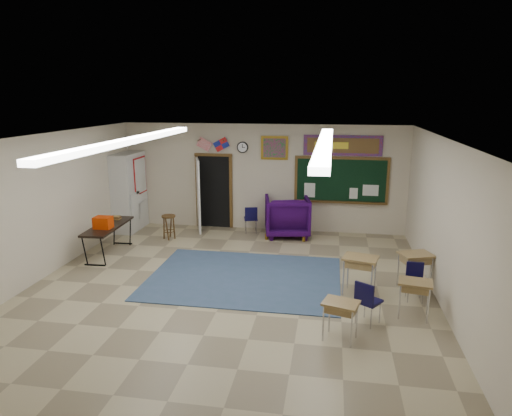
% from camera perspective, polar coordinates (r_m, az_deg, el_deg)
% --- Properties ---
extents(floor, '(9.00, 9.00, 0.00)m').
position_cam_1_polar(floor, '(9.10, -3.69, -10.55)').
color(floor, tan).
rests_on(floor, ground).
extents(back_wall, '(8.00, 0.04, 3.00)m').
position_cam_1_polar(back_wall, '(12.90, 0.76, 3.81)').
color(back_wall, beige).
rests_on(back_wall, floor).
extents(front_wall, '(8.00, 0.04, 3.00)m').
position_cam_1_polar(front_wall, '(4.64, -17.25, -15.99)').
color(front_wall, beige).
rests_on(front_wall, floor).
extents(left_wall, '(0.04, 9.00, 3.00)m').
position_cam_1_polar(left_wall, '(10.26, -26.13, -0.28)').
color(left_wall, beige).
rests_on(left_wall, floor).
extents(right_wall, '(0.04, 9.00, 3.00)m').
position_cam_1_polar(right_wall, '(8.62, 23.04, -2.46)').
color(right_wall, beige).
rests_on(right_wall, floor).
extents(ceiling, '(8.00, 9.00, 0.04)m').
position_cam_1_polar(ceiling, '(8.32, -4.01, 8.61)').
color(ceiling, '#B9B9B4').
rests_on(ceiling, back_wall).
extents(area_rug, '(4.00, 3.00, 0.02)m').
position_cam_1_polar(area_rug, '(9.77, -1.45, -8.68)').
color(area_rug, '#38496A').
rests_on(area_rug, floor).
extents(fluorescent_strips, '(3.86, 6.00, 0.10)m').
position_cam_1_polar(fluorescent_strips, '(8.33, -4.00, 8.20)').
color(fluorescent_strips, white).
rests_on(fluorescent_strips, ceiling).
extents(doorway, '(1.10, 0.89, 2.16)m').
position_cam_1_polar(doorway, '(13.16, -5.82, 1.97)').
color(doorway, black).
rests_on(doorway, back_wall).
extents(chalkboard, '(2.55, 0.14, 1.30)m').
position_cam_1_polar(chalkboard, '(12.73, 10.59, 3.27)').
color(chalkboard, '#573A19').
rests_on(chalkboard, back_wall).
extents(bulletin_board, '(2.10, 0.05, 0.55)m').
position_cam_1_polar(bulletin_board, '(12.59, 10.79, 7.69)').
color(bulletin_board, '#9F180D').
rests_on(bulletin_board, back_wall).
extents(framed_art_print, '(0.75, 0.05, 0.65)m').
position_cam_1_polar(framed_art_print, '(12.70, 2.33, 7.51)').
color(framed_art_print, olive).
rests_on(framed_art_print, back_wall).
extents(wall_clock, '(0.32, 0.05, 0.32)m').
position_cam_1_polar(wall_clock, '(12.84, -1.69, 7.59)').
color(wall_clock, black).
rests_on(wall_clock, back_wall).
extents(wall_flags, '(1.16, 0.06, 0.70)m').
position_cam_1_polar(wall_flags, '(13.00, -5.44, 8.19)').
color(wall_flags, red).
rests_on(wall_flags, back_wall).
extents(storage_cabinet, '(0.59, 1.25, 2.20)m').
position_cam_1_polar(storage_cabinet, '(13.45, -15.53, 1.97)').
color(storage_cabinet, beige).
rests_on(storage_cabinet, floor).
extents(wingback_armchair, '(1.37, 1.39, 1.10)m').
position_cam_1_polar(wingback_armchair, '(12.51, 3.91, -1.01)').
color(wingback_armchair, '#220537').
rests_on(wingback_armchair, floor).
extents(student_chair_reading, '(0.47, 0.47, 0.77)m').
position_cam_1_polar(student_chair_reading, '(12.78, -0.66, -1.42)').
color(student_chair_reading, black).
rests_on(student_chair_reading, floor).
extents(student_chair_desk_a, '(0.54, 0.54, 0.77)m').
position_cam_1_polar(student_chair_desk_a, '(8.04, 13.88, -11.35)').
color(student_chair_desk_a, black).
rests_on(student_chair_desk_a, floor).
extents(student_chair_desk_b, '(0.36, 0.36, 0.71)m').
position_cam_1_polar(student_chair_desk_b, '(9.15, 19.28, -8.79)').
color(student_chair_desk_b, black).
rests_on(student_chair_desk_b, floor).
extents(student_desk_front_left, '(0.74, 0.62, 0.76)m').
position_cam_1_polar(student_desk_front_left, '(9.10, 12.83, -7.98)').
color(student_desk_front_left, '#9B7E48').
rests_on(student_desk_front_left, floor).
extents(student_desk_front_right, '(0.73, 0.65, 0.73)m').
position_cam_1_polar(student_desk_front_right, '(9.68, 19.23, -7.19)').
color(student_desk_front_right, '#9B7E48').
rests_on(student_desk_front_right, floor).
extents(student_desk_back_left, '(0.63, 0.54, 0.64)m').
position_cam_1_polar(student_desk_back_left, '(7.47, 10.48, -13.44)').
color(student_desk_back_left, '#9B7E48').
rests_on(student_desk_back_left, floor).
extents(student_desk_back_right, '(0.62, 0.51, 0.67)m').
position_cam_1_polar(student_desk_back_right, '(8.48, 19.18, -10.47)').
color(student_desk_back_right, '#9B7E48').
rests_on(student_desk_back_right, floor).
extents(folding_table, '(0.67, 1.79, 1.01)m').
position_cam_1_polar(folding_table, '(11.59, -17.94, -3.66)').
color(folding_table, black).
rests_on(folding_table, floor).
extents(wooden_stool, '(0.37, 0.37, 0.65)m').
position_cam_1_polar(wooden_stool, '(12.46, -10.83, -2.31)').
color(wooden_stool, '#523818').
rests_on(wooden_stool, floor).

